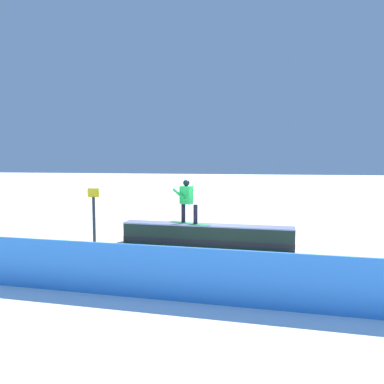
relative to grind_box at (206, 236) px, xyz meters
name	(u,v)px	position (x,y,z in m)	size (l,w,h in m)	color
ground_plane	(206,246)	(0.00, 0.00, -0.33)	(120.00, 120.00, 0.00)	white
grind_box	(206,236)	(0.00, 0.00, 0.00)	(5.69, 0.84, 0.72)	black
snowboarder	(187,200)	(0.66, -0.06, 1.19)	(1.50, 0.87, 1.47)	#2B864B
safety_fence	(169,273)	(0.00, 4.89, 0.23)	(10.10, 0.06, 1.12)	#3582E0
trail_marker	(94,215)	(3.70, 0.60, 0.69)	(0.40, 0.10, 1.91)	#262628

